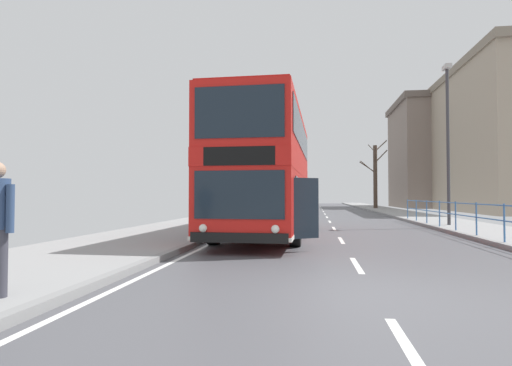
{
  "coord_description": "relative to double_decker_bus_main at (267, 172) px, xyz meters",
  "views": [
    {
      "loc": [
        -0.89,
        -6.29,
        1.46
      ],
      "look_at": [
        -2.93,
        8.39,
        1.9
      ],
      "focal_mm": 28.99,
      "sensor_mm": 36.0,
      "label": 1
    }
  ],
  "objects": [
    {
      "name": "bare_tree_far_00",
      "position": [
        8.07,
        29.59,
        1.31
      ],
      "size": [
        3.06,
        2.55,
        7.23
      ],
      "color": "#423328",
      "rests_on": "ground"
    },
    {
      "name": "street_lamp_far_side",
      "position": [
        7.67,
        4.73,
        2.07
      ],
      "size": [
        0.28,
        0.6,
        7.23
      ],
      "color": "#38383D",
      "rests_on": "ground"
    },
    {
      "name": "ground",
      "position": [
        1.82,
        -8.53,
        -2.26
      ],
      "size": [
        15.8,
        140.0,
        0.2
      ],
      "color": "#4E4E53"
    },
    {
      "name": "background_building_01",
      "position": [
        18.6,
        37.78,
        4.19
      ],
      "size": [
        14.1,
        12.21,
        12.91
      ],
      "color": "slate",
      "rests_on": "ground"
    },
    {
      "name": "pedestrian_railing_far_kerb",
      "position": [
        6.99,
        -1.28,
        -1.42
      ],
      "size": [
        0.05,
        22.2,
        1.09
      ],
      "color": "#386BA8",
      "rests_on": "ground"
    },
    {
      "name": "background_building_00",
      "position": [
        18.52,
        24.07,
        4.33
      ],
      "size": [
        8.64,
        17.15,
        13.19
      ],
      "color": "gray",
      "rests_on": "ground"
    },
    {
      "name": "double_decker_bus_main",
      "position": [
        0.0,
        0.0,
        0.0
      ],
      "size": [
        3.21,
        10.44,
        4.38
      ],
      "color": "red",
      "rests_on": "ground"
    }
  ]
}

